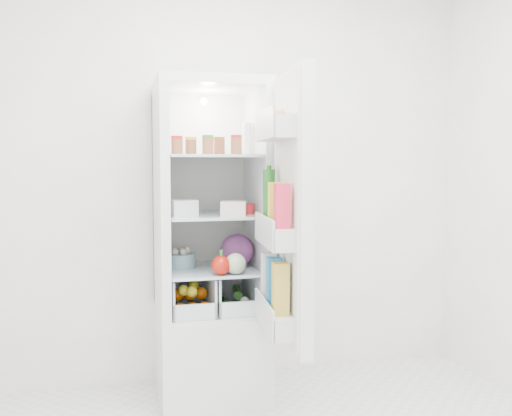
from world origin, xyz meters
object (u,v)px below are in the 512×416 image
object	(u,v)px
red_cabbage	(237,251)
fridge_door	(287,215)
mushroom_bowl	(180,260)
refrigerator	(209,280)

from	to	relation	value
red_cabbage	fridge_door	distance (m)	0.63
mushroom_bowl	fridge_door	size ratio (longest dim) A/B	0.13
refrigerator	fridge_door	world-z (taller)	refrigerator
refrigerator	mushroom_bowl	xyz separation A→B (m)	(-0.17, 0.01, 0.12)
red_cabbage	fridge_door	bearing A→B (deg)	-77.63
refrigerator	fridge_door	xyz separation A→B (m)	(0.27, -0.64, 0.43)
refrigerator	red_cabbage	xyz separation A→B (m)	(0.15, -0.07, 0.18)
red_cabbage	mushroom_bowl	size ratio (longest dim) A/B	1.13
mushroom_bowl	fridge_door	world-z (taller)	fridge_door
refrigerator	mushroom_bowl	bearing A→B (deg)	177.63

